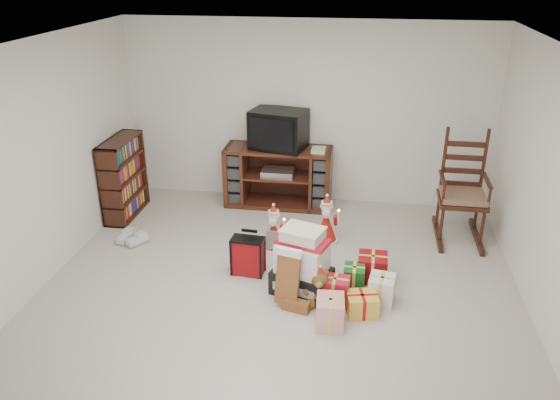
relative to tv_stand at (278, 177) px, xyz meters
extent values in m
cube|color=#B2ADA4|center=(0.35, -2.21, -0.42)|extent=(5.00, 5.00, 0.01)
cube|color=white|center=(0.35, -2.21, 2.08)|extent=(5.00, 5.00, 0.01)
cube|color=white|center=(0.35, 0.29, 0.83)|extent=(5.00, 0.01, 2.50)
cube|color=white|center=(0.35, -4.71, 0.83)|extent=(5.00, 0.01, 2.50)
cube|color=white|center=(-2.15, -2.21, 0.83)|extent=(0.01, 5.00, 2.50)
cube|color=white|center=(2.85, -2.21, 0.83)|extent=(0.01, 5.00, 2.50)
cube|color=#4A1D15|center=(0.00, 0.00, 0.00)|extent=(1.46, 0.52, 0.84)
cube|color=#B1B1B3|center=(0.00, -0.03, 0.08)|extent=(0.44, 0.31, 0.08)
cube|color=#3D1B10|center=(-1.98, -0.63, 0.11)|extent=(0.29, 0.87, 1.07)
cube|color=#3D1B10|center=(2.36, -0.64, 0.09)|extent=(0.56, 0.54, 0.05)
cube|color=#876049|center=(2.36, -0.64, 0.15)|extent=(0.52, 0.50, 0.06)
cube|color=#3D1B10|center=(2.36, -0.39, 0.55)|extent=(0.47, 0.07, 0.86)
cube|color=#3D1B10|center=(2.36, -0.64, -0.39)|extent=(0.57, 0.93, 0.06)
cube|color=black|center=(0.58, -2.14, -0.29)|extent=(0.67, 0.57, 0.26)
cube|color=white|center=(0.58, -2.14, 0.00)|extent=(0.57, 0.50, 0.31)
cube|color=red|center=(0.58, -2.14, 0.18)|extent=(0.58, 0.43, 0.05)
cube|color=beige|center=(0.58, -2.14, 0.25)|extent=(0.46, 0.40, 0.10)
cube|color=maroon|center=(-0.04, -1.88, -0.20)|extent=(0.35, 0.20, 0.44)
cube|color=black|center=(-0.04, -1.80, 0.08)|extent=(0.18, 0.04, 0.03)
ellipsoid|color=brown|center=(0.78, -2.31, -0.29)|extent=(0.26, 0.22, 0.27)
sphere|color=brown|center=(0.78, -2.34, -0.13)|extent=(0.17, 0.17, 0.17)
cone|color=#A71C12|center=(0.75, -1.02, -0.21)|extent=(0.29, 0.29, 0.41)
sphere|color=beige|center=(0.75, -1.02, 0.05)|extent=(0.14, 0.14, 0.14)
cone|color=#A71C12|center=(0.75, -1.02, 0.16)|extent=(0.12, 0.12, 0.10)
cylinder|color=silver|center=(0.90, -1.13, 0.01)|extent=(0.02, 0.02, 0.12)
cone|color=#A71C12|center=(0.15, -1.29, -0.22)|extent=(0.27, 0.27, 0.39)
sphere|color=beige|center=(0.15, -1.29, 0.02)|extent=(0.13, 0.13, 0.13)
cone|color=#A71C12|center=(0.15, -1.29, 0.12)|extent=(0.12, 0.12, 0.10)
cylinder|color=silver|center=(0.29, -1.40, -0.02)|extent=(0.02, 0.02, 0.12)
cube|color=silver|center=(-1.69, -1.40, -0.37)|extent=(0.15, 0.29, 0.10)
cube|color=silver|center=(-1.51, -1.40, -0.37)|extent=(0.25, 0.29, 0.10)
cube|color=red|center=(0.93, -2.27, -0.28)|extent=(0.27, 0.27, 0.27)
cube|color=#186024|center=(1.14, -2.01, -0.28)|extent=(0.27, 0.27, 0.27)
cube|color=yellow|center=(1.19, -2.43, -0.28)|extent=(0.27, 0.27, 0.27)
cube|color=white|center=(0.87, -2.64, -0.28)|extent=(0.27, 0.27, 0.27)
cube|color=white|center=(1.40, -2.22, -0.28)|extent=(0.27, 0.27, 0.27)
cube|color=maroon|center=(1.35, -1.80, -0.28)|extent=(0.27, 0.27, 0.27)
cube|color=black|center=(0.00, 0.01, 0.68)|extent=(0.80, 0.64, 0.52)
cube|color=black|center=(0.00, -0.24, 0.68)|extent=(0.60, 0.15, 0.42)
camera|label=1|loc=(1.10, -6.95, 2.80)|focal=35.00mm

